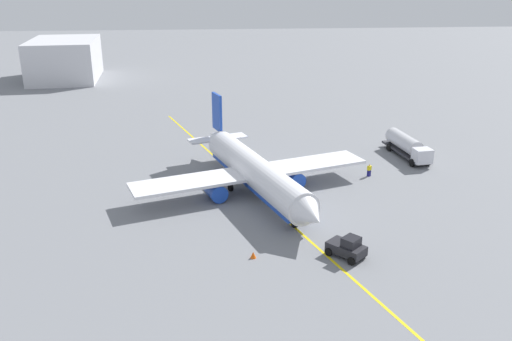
# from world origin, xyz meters

# --- Properties ---
(ground_plane) EXTENTS (400.00, 400.00, 0.00)m
(ground_plane) POSITION_xyz_m (0.00, 0.00, 0.00)
(ground_plane) COLOR slate
(airplane) EXTENTS (31.54, 30.14, 9.72)m
(airplane) POSITION_xyz_m (-0.46, -0.16, 2.68)
(airplane) COLOR white
(airplane) RESTS_ON ground
(fuel_tanker) EXTENTS (11.39, 3.99, 3.15)m
(fuel_tanker) POSITION_xyz_m (-11.81, 23.36, 1.73)
(fuel_tanker) COLOR #2D2D33
(fuel_tanker) RESTS_ON ground
(pushback_tug) EXTENTS (4.07, 3.98, 2.20)m
(pushback_tug) POSITION_xyz_m (16.45, 7.25, 1.01)
(pushback_tug) COLOR #232328
(pushback_tug) RESTS_ON ground
(refueling_worker) EXTENTS (0.58, 0.63, 1.71)m
(refueling_worker) POSITION_xyz_m (-4.51, 15.59, 0.82)
(refueling_worker) COLOR navy
(refueling_worker) RESTS_ON ground
(safety_cone_nose) EXTENTS (0.57, 0.57, 0.64)m
(safety_cone_nose) POSITION_xyz_m (15.85, -1.72, 0.32)
(safety_cone_nose) COLOR #F2590F
(safety_cone_nose) RESTS_ON ground
(distant_hangar) EXTENTS (24.38, 17.46, 9.85)m
(distant_hangar) POSITION_xyz_m (-78.98, -41.06, 4.92)
(distant_hangar) COLOR silver
(distant_hangar) RESTS_ON ground
(taxi_line_marking) EXTENTS (77.88, 26.29, 0.01)m
(taxi_line_marking) POSITION_xyz_m (0.00, 0.00, 0.01)
(taxi_line_marking) COLOR yellow
(taxi_line_marking) RESTS_ON ground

